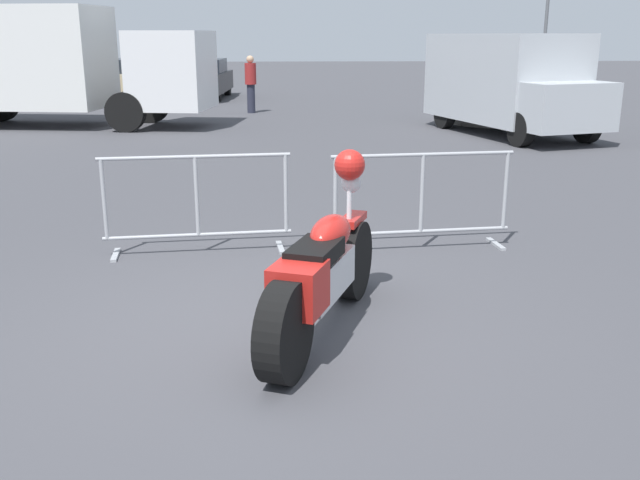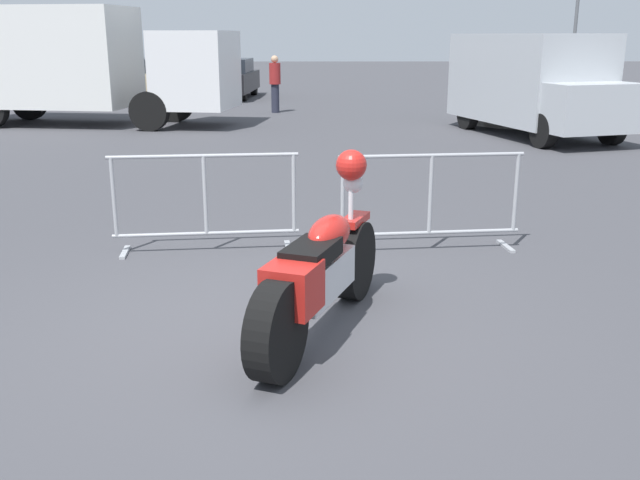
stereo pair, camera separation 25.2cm
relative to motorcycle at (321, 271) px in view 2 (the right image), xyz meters
The scene contains 11 objects.
ground_plane 0.71m from the motorcycle, 164.87° to the left, with size 120.00×120.00×0.00m, color #424247.
motorcycle is the anchor object (origin of this frame).
crowd_barrier_near 2.54m from the motorcycle, 118.45° to the left, with size 2.00×0.62×1.07m.
crowd_barrier_far 2.54m from the motorcycle, 61.54° to the left, with size 2.00×0.62×1.07m.
box_truck 15.18m from the motorcycle, 114.78° to the left, with size 7.95×3.35×2.98m.
delivery_van 12.62m from the motorcycle, 66.35° to the left, with size 3.25×5.34×2.31m.
parked_car_white 24.06m from the motorcycle, 111.48° to the left, with size 1.86×4.08×1.35m.
parked_car_tan 23.09m from the motorcycle, 104.98° to the left, with size 1.96×4.29×1.42m.
parked_car_black 22.17m from the motorcycle, 98.11° to the left, with size 1.97×4.33×1.44m.
pedestrian 16.73m from the motorcycle, 93.98° to the left, with size 0.45×0.45×1.69m.
planter_island 15.34m from the motorcycle, 67.23° to the left, with size 3.80×3.80×1.20m.
Camera 2 is at (0.40, -5.37, 2.28)m, focal length 40.00 mm.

